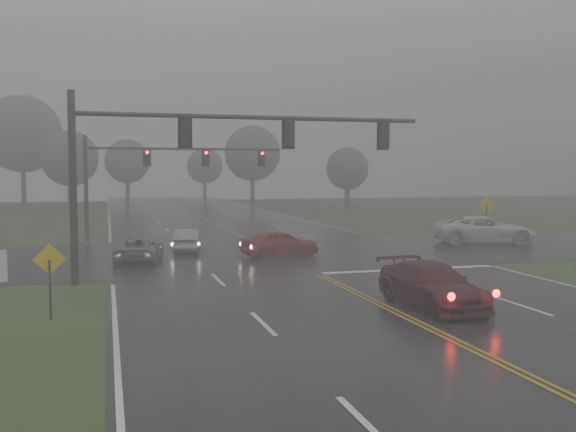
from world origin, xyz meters
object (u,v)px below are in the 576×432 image
object	(u,v)px
signal_gantry_far	(150,167)
sedan_silver	(187,252)
sedan_red	(280,257)
pickup_white	(485,244)
car_grey	(140,261)
signal_gantry_near	(191,149)
sedan_maroon	(432,307)

from	to	relation	value
signal_gantry_far	sedan_silver	bearing A→B (deg)	-77.31
sedan_red	signal_gantry_far	xyz separation A→B (m)	(-6.05, 10.36, 4.85)
pickup_white	signal_gantry_far	bearing A→B (deg)	83.67
sedan_silver	signal_gantry_far	bearing A→B (deg)	-67.44
sedan_red	signal_gantry_far	distance (m)	12.94
car_grey	pickup_white	world-z (taller)	pickup_white
car_grey	signal_gantry_near	xyz separation A→B (m)	(1.87, -6.28, 5.48)
sedan_silver	pickup_white	distance (m)	18.53
car_grey	signal_gantry_far	xyz separation A→B (m)	(1.26, 10.06, 4.85)
sedan_silver	signal_gantry_far	size ratio (longest dim) A/B	0.30
sedan_red	signal_gantry_near	world-z (taller)	signal_gantry_near
sedan_silver	car_grey	size ratio (longest dim) A/B	0.88
signal_gantry_near	signal_gantry_far	distance (m)	16.36
pickup_white	signal_gantry_far	xyz separation A→B (m)	(-20.05, 7.96, 4.85)
sedan_silver	signal_gantry_near	world-z (taller)	signal_gantry_near
sedan_maroon	car_grey	distance (m)	16.57
car_grey	pickup_white	xyz separation A→B (m)	(21.30, 2.09, 0.00)
pickup_white	signal_gantry_near	size ratio (longest dim) A/B	0.41
sedan_red	car_grey	size ratio (longest dim) A/B	0.93
sedan_red	car_grey	distance (m)	7.32
pickup_white	signal_gantry_far	size ratio (longest dim) A/B	0.47
sedan_maroon	signal_gantry_far	xyz separation A→B (m)	(-7.65, 24.03, 4.85)
sedan_maroon	sedan_silver	xyz separation A→B (m)	(-6.10, 17.16, 0.00)
sedan_red	sedan_silver	size ratio (longest dim) A/B	1.06
sedan_silver	pickup_white	size ratio (longest dim) A/B	0.63
signal_gantry_near	sedan_silver	bearing A→B (deg)	84.37
sedan_silver	car_grey	xyz separation A→B (m)	(-2.80, -3.19, 0.00)
sedan_maroon	car_grey	size ratio (longest dim) A/B	1.12
sedan_maroon	sedan_silver	world-z (taller)	sedan_maroon
car_grey	sedan_red	bearing A→B (deg)	-171.97
car_grey	signal_gantry_near	bearing A→B (deg)	117.01
signal_gantry_far	sedan_red	bearing A→B (deg)	-59.71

